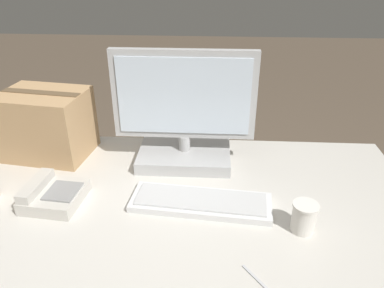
{
  "coord_description": "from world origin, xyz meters",
  "views": [
    {
      "loc": [
        0.2,
        -1.02,
        1.49
      ],
      "look_at": [
        0.13,
        0.12,
        0.88
      ],
      "focal_mm": 35.0,
      "sensor_mm": 36.0,
      "label": 1
    }
  ],
  "objects_px": {
    "keyboard": "(201,202)",
    "cardboard_box": "(47,124)",
    "desk_phone": "(53,195)",
    "paper_cup_right": "(304,217)",
    "monitor": "(184,122)"
  },
  "relations": [
    {
      "from": "keyboard",
      "to": "desk_phone",
      "type": "xyz_separation_m",
      "value": [
        -0.49,
        -0.01,
        0.01
      ]
    },
    {
      "from": "monitor",
      "to": "keyboard",
      "type": "relative_size",
      "value": 1.13
    },
    {
      "from": "keyboard",
      "to": "monitor",
      "type": "bearing_deg",
      "value": 109.98
    },
    {
      "from": "desk_phone",
      "to": "paper_cup_right",
      "type": "height_order",
      "value": "paper_cup_right"
    },
    {
      "from": "keyboard",
      "to": "cardboard_box",
      "type": "relative_size",
      "value": 1.35
    },
    {
      "from": "monitor",
      "to": "keyboard",
      "type": "distance_m",
      "value": 0.34
    },
    {
      "from": "monitor",
      "to": "desk_phone",
      "type": "distance_m",
      "value": 0.53
    },
    {
      "from": "desk_phone",
      "to": "paper_cup_right",
      "type": "relative_size",
      "value": 2.11
    },
    {
      "from": "desk_phone",
      "to": "paper_cup_right",
      "type": "bearing_deg",
      "value": -1.03
    },
    {
      "from": "paper_cup_right",
      "to": "keyboard",
      "type": "bearing_deg",
      "value": 161.77
    },
    {
      "from": "keyboard",
      "to": "cardboard_box",
      "type": "bearing_deg",
      "value": 158.5
    },
    {
      "from": "paper_cup_right",
      "to": "cardboard_box",
      "type": "bearing_deg",
      "value": 155.87
    },
    {
      "from": "keyboard",
      "to": "paper_cup_right",
      "type": "xyz_separation_m",
      "value": [
        0.31,
        -0.1,
        0.03
      ]
    },
    {
      "from": "monitor",
      "to": "paper_cup_right",
      "type": "xyz_separation_m",
      "value": [
        0.38,
        -0.39,
        -0.12
      ]
    },
    {
      "from": "monitor",
      "to": "keyboard",
      "type": "height_order",
      "value": "monitor"
    }
  ]
}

